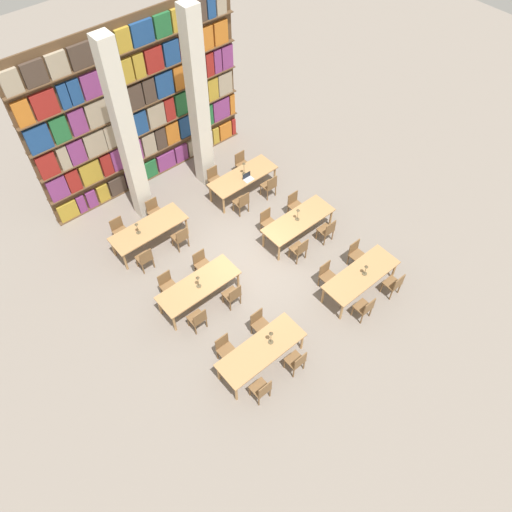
{
  "coord_description": "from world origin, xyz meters",
  "views": [
    {
      "loc": [
        -5.77,
        -7.09,
        11.84
      ],
      "look_at": [
        0.0,
        -0.26,
        0.66
      ],
      "focal_mm": 35.0,
      "sensor_mm": 36.0,
      "label": 1
    }
  ],
  "objects_px": {
    "chair_2": "(297,361)",
    "chair_4": "(365,308)",
    "reading_table_0": "(261,351)",
    "chair_13": "(268,221)",
    "chair_15": "(295,204)",
    "chair_3": "(259,323)",
    "desk_lamp_3": "(298,212)",
    "reading_table_3": "(298,221)",
    "chair_6": "(394,284)",
    "reading_table_2": "(199,286)",
    "chair_19": "(154,211)",
    "chair_11": "(202,263)",
    "pillar_left": "(127,138)",
    "reading_table_1": "(361,276)",
    "pillar_center": "(198,104)",
    "chair_1": "(225,348)",
    "chair_22": "(270,186)",
    "chair_12": "(300,249)",
    "reading_table_4": "(149,229)",
    "desk_lamp_1": "(366,268)",
    "reading_table_5": "(243,177)",
    "desk_lamp_5": "(244,166)",
    "chair_5": "(327,275)",
    "chair_16": "(145,258)",
    "desk_lamp_0": "(271,336)",
    "chair_18": "(181,237)",
    "desk_lamp_2": "(198,280)",
    "laptop": "(248,178)",
    "chair_0": "(262,389)",
    "chair_21": "(215,179)",
    "chair_14": "(327,230)",
    "chair_7": "(356,253)",
    "desk_lamp_4": "(137,226)",
    "chair_20": "(242,202)",
    "chair_10": "(233,295)"
  },
  "relations": [
    {
      "from": "chair_2",
      "to": "chair_4",
      "type": "distance_m",
      "value": 2.49
    },
    {
      "from": "reading_table_0",
      "to": "chair_4",
      "type": "height_order",
      "value": "chair_4"
    },
    {
      "from": "chair_13",
      "to": "chair_15",
      "type": "distance_m",
      "value": 1.15
    },
    {
      "from": "chair_3",
      "to": "desk_lamp_3",
      "type": "distance_m",
      "value": 3.72
    },
    {
      "from": "reading_table_0",
      "to": "reading_table_3",
      "type": "relative_size",
      "value": 1.0
    },
    {
      "from": "chair_6",
      "to": "reading_table_2",
      "type": "bearing_deg",
      "value": 142.02
    },
    {
      "from": "reading_table_3",
      "to": "chair_19",
      "type": "bearing_deg",
      "value": 131.98
    },
    {
      "from": "chair_19",
      "to": "chair_11",
      "type": "bearing_deg",
      "value": 87.73
    },
    {
      "from": "pillar_left",
      "to": "reading_table_1",
      "type": "bearing_deg",
      "value": -65.35
    },
    {
      "from": "pillar_center",
      "to": "chair_6",
      "type": "distance_m",
      "value": 7.81
    },
    {
      "from": "chair_1",
      "to": "chair_22",
      "type": "height_order",
      "value": "same"
    },
    {
      "from": "chair_12",
      "to": "reading_table_4",
      "type": "height_order",
      "value": "chair_12"
    },
    {
      "from": "desk_lamp_1",
      "to": "pillar_center",
      "type": "bearing_deg",
      "value": 95.28
    },
    {
      "from": "chair_11",
      "to": "chair_1",
      "type": "bearing_deg",
      "value": 65.65
    },
    {
      "from": "chair_11",
      "to": "reading_table_5",
      "type": "distance_m",
      "value": 3.63
    },
    {
      "from": "reading_table_4",
      "to": "desk_lamp_5",
      "type": "xyz_separation_m",
      "value": [
        3.69,
        -0.01,
        0.41
      ]
    },
    {
      "from": "pillar_center",
      "to": "desk_lamp_1",
      "type": "distance_m",
      "value": 6.96
    },
    {
      "from": "desk_lamp_1",
      "to": "reading_table_3",
      "type": "distance_m",
      "value": 2.7
    },
    {
      "from": "chair_3",
      "to": "chair_5",
      "type": "bearing_deg",
      "value": 179.27
    },
    {
      "from": "chair_12",
      "to": "reading_table_4",
      "type": "xyz_separation_m",
      "value": [
        -3.06,
        3.37,
        0.19
      ]
    },
    {
      "from": "desk_lamp_3",
      "to": "reading_table_5",
      "type": "bearing_deg",
      "value": 90.53
    },
    {
      "from": "chair_12",
      "to": "pillar_left",
      "type": "bearing_deg",
      "value": 118.1
    },
    {
      "from": "chair_16",
      "to": "desk_lamp_5",
      "type": "height_order",
      "value": "desk_lamp_5"
    },
    {
      "from": "desk_lamp_0",
      "to": "chair_18",
      "type": "distance_m",
      "value": 4.59
    },
    {
      "from": "pillar_left",
      "to": "chair_19",
      "type": "xyz_separation_m",
      "value": [
        0.07,
        -0.58,
        -2.52
      ]
    },
    {
      "from": "desk_lamp_5",
      "to": "chair_4",
      "type": "bearing_deg",
      "value": -96.72
    },
    {
      "from": "chair_19",
      "to": "pillar_left",
      "type": "bearing_deg",
      "value": -83.09
    },
    {
      "from": "desk_lamp_2",
      "to": "laptop",
      "type": "height_order",
      "value": "desk_lamp_2"
    },
    {
      "from": "chair_11",
      "to": "chair_18",
      "type": "distance_m",
      "value": 1.22
    },
    {
      "from": "reading_table_1",
      "to": "reading_table_5",
      "type": "height_order",
      "value": "same"
    },
    {
      "from": "chair_0",
      "to": "chair_13",
      "type": "bearing_deg",
      "value": 47.46
    },
    {
      "from": "chair_19",
      "to": "chair_22",
      "type": "relative_size",
      "value": 1.0
    },
    {
      "from": "chair_12",
      "to": "desk_lamp_0",
      "type": "bearing_deg",
      "value": -146.04
    },
    {
      "from": "chair_3",
      "to": "chair_21",
      "type": "distance_m",
      "value": 5.77
    },
    {
      "from": "reading_table_0",
      "to": "desk_lamp_5",
      "type": "bearing_deg",
      "value": 54.43
    },
    {
      "from": "chair_5",
      "to": "chair_14",
      "type": "height_order",
      "value": "same"
    },
    {
      "from": "reading_table_1",
      "to": "chair_7",
      "type": "height_order",
      "value": "chair_7"
    },
    {
      "from": "chair_1",
      "to": "desk_lamp_4",
      "type": "height_order",
      "value": "desk_lamp_4"
    },
    {
      "from": "chair_12",
      "to": "laptop",
      "type": "height_order",
      "value": "laptop"
    },
    {
      "from": "chair_3",
      "to": "pillar_center",
      "type": "bearing_deg",
      "value": -113.54
    },
    {
      "from": "chair_20",
      "to": "reading_table_4",
      "type": "bearing_deg",
      "value": 165.68
    },
    {
      "from": "chair_10",
      "to": "laptop",
      "type": "bearing_deg",
      "value": 44.8
    },
    {
      "from": "chair_3",
      "to": "desk_lamp_1",
      "type": "height_order",
      "value": "desk_lamp_1"
    },
    {
      "from": "pillar_left",
      "to": "reading_table_1",
      "type": "relative_size",
      "value": 2.55
    },
    {
      "from": "chair_0",
      "to": "chair_16",
      "type": "bearing_deg",
      "value": 89.77
    },
    {
      "from": "pillar_left",
      "to": "chair_2",
      "type": "relative_size",
      "value": 6.8
    },
    {
      "from": "chair_1",
      "to": "chair_13",
      "type": "bearing_deg",
      "value": -144.94
    },
    {
      "from": "chair_11",
      "to": "chair_12",
      "type": "distance_m",
      "value": 2.91
    },
    {
      "from": "reading_table_1",
      "to": "reading_table_4",
      "type": "height_order",
      "value": "same"
    },
    {
      "from": "laptop",
      "to": "pillar_left",
      "type": "bearing_deg",
      "value": 152.75
    }
  ]
}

